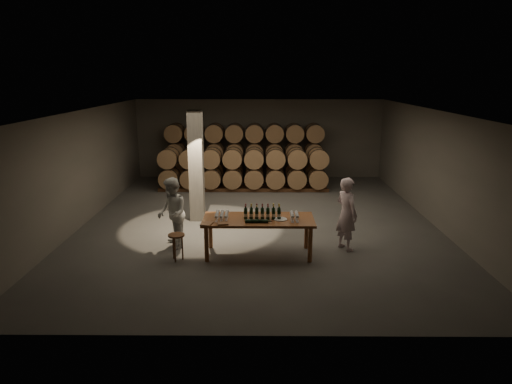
{
  "coord_description": "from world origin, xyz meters",
  "views": [
    {
      "loc": [
        0.03,
        -12.66,
        4.16
      ],
      "look_at": [
        -0.07,
        -0.8,
        1.1
      ],
      "focal_mm": 32.0,
      "sensor_mm": 36.0,
      "label": 1
    }
  ],
  "objects_px": {
    "bottle_cluster": "(262,213)",
    "person_woman": "(172,213)",
    "tasting_table": "(258,223)",
    "person_man": "(346,214)",
    "notebook_near": "(223,223)",
    "stool": "(177,239)",
    "plate": "(280,219)"
  },
  "relations": [
    {
      "from": "person_man",
      "to": "plate",
      "type": "bearing_deg",
      "value": 74.91
    },
    {
      "from": "plate",
      "to": "person_woman",
      "type": "relative_size",
      "value": 0.18
    },
    {
      "from": "plate",
      "to": "stool",
      "type": "xyz_separation_m",
      "value": [
        -2.39,
        -0.28,
        -0.39
      ]
    },
    {
      "from": "tasting_table",
      "to": "bottle_cluster",
      "type": "relative_size",
      "value": 3.01
    },
    {
      "from": "tasting_table",
      "to": "bottle_cluster",
      "type": "height_order",
      "value": "bottle_cluster"
    },
    {
      "from": "tasting_table",
      "to": "notebook_near",
      "type": "xyz_separation_m",
      "value": [
        -0.8,
        -0.42,
        0.12
      ]
    },
    {
      "from": "notebook_near",
      "to": "bottle_cluster",
      "type": "bearing_deg",
      "value": 16.86
    },
    {
      "from": "person_man",
      "to": "tasting_table",
      "type": "bearing_deg",
      "value": 69.35
    },
    {
      "from": "notebook_near",
      "to": "person_woman",
      "type": "relative_size",
      "value": 0.14
    },
    {
      "from": "notebook_near",
      "to": "person_man",
      "type": "bearing_deg",
      "value": 5.92
    },
    {
      "from": "tasting_table",
      "to": "person_woman",
      "type": "relative_size",
      "value": 1.48
    },
    {
      "from": "notebook_near",
      "to": "person_man",
      "type": "relative_size",
      "value": 0.13
    },
    {
      "from": "tasting_table",
      "to": "bottle_cluster",
      "type": "xyz_separation_m",
      "value": [
        0.09,
        0.02,
        0.22
      ]
    },
    {
      "from": "bottle_cluster",
      "to": "notebook_near",
      "type": "xyz_separation_m",
      "value": [
        -0.89,
        -0.44,
        -0.1
      ]
    },
    {
      "from": "tasting_table",
      "to": "bottle_cluster",
      "type": "bearing_deg",
      "value": 11.96
    },
    {
      "from": "plate",
      "to": "stool",
      "type": "height_order",
      "value": "plate"
    },
    {
      "from": "plate",
      "to": "person_man",
      "type": "distance_m",
      "value": 1.68
    },
    {
      "from": "bottle_cluster",
      "to": "notebook_near",
      "type": "distance_m",
      "value": 1.0
    },
    {
      "from": "person_woman",
      "to": "plate",
      "type": "bearing_deg",
      "value": 59.72
    },
    {
      "from": "notebook_near",
      "to": "tasting_table",
      "type": "bearing_deg",
      "value": 18.31
    },
    {
      "from": "bottle_cluster",
      "to": "stool",
      "type": "distance_m",
      "value": 2.06
    },
    {
      "from": "plate",
      "to": "person_man",
      "type": "bearing_deg",
      "value": 15.57
    },
    {
      "from": "tasting_table",
      "to": "notebook_near",
      "type": "relative_size",
      "value": 10.73
    },
    {
      "from": "stool",
      "to": "tasting_table",
      "type": "bearing_deg",
      "value": 10.64
    },
    {
      "from": "plate",
      "to": "person_woman",
      "type": "bearing_deg",
      "value": 168.7
    },
    {
      "from": "tasting_table",
      "to": "person_woman",
      "type": "xyz_separation_m",
      "value": [
        -2.11,
        0.45,
        0.08
      ]
    },
    {
      "from": "person_man",
      "to": "notebook_near",
      "type": "bearing_deg",
      "value": 74.49
    },
    {
      "from": "tasting_table",
      "to": "stool",
      "type": "height_order",
      "value": "tasting_table"
    },
    {
      "from": "tasting_table",
      "to": "person_man",
      "type": "height_order",
      "value": "person_man"
    },
    {
      "from": "bottle_cluster",
      "to": "person_woman",
      "type": "xyz_separation_m",
      "value": [
        -2.2,
        0.43,
        -0.14
      ]
    },
    {
      "from": "person_man",
      "to": "person_woman",
      "type": "relative_size",
      "value": 1.02
    },
    {
      "from": "bottle_cluster",
      "to": "stool",
      "type": "height_order",
      "value": "bottle_cluster"
    }
  ]
}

